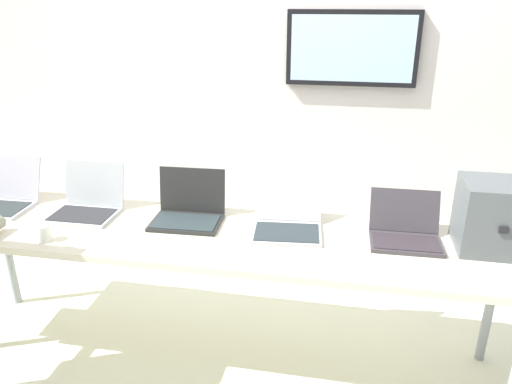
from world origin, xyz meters
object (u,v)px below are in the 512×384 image
object	(u,v)px
equipment_box	(495,216)
laptop_station_0	(2,196)
workbench	(215,241)
laptop_station_2	(189,210)
laptop_station_3	(287,219)
coffee_mug	(44,233)
laptop_station_4	(405,230)
laptop_station_1	(88,203)

from	to	relation	value
equipment_box	laptop_station_0	world-z (taller)	equipment_box
equipment_box	laptop_station_0	xyz separation A→B (m)	(-2.66, 0.01, -0.11)
workbench	laptop_station_2	xyz separation A→B (m)	(-0.18, 0.12, 0.11)
workbench	equipment_box	world-z (taller)	equipment_box
laptop_station_3	coffee_mug	size ratio (longest dim) A/B	4.94
laptop_station_4	equipment_box	bearing A→B (deg)	-1.56
laptop_station_1	laptop_station_3	size ratio (longest dim) A/B	0.84
equipment_box	coffee_mug	distance (m)	2.19
laptop_station_1	coffee_mug	xyz separation A→B (m)	(-0.05, -0.36, -0.02)
laptop_station_3	laptop_station_0	bearing A→B (deg)	-179.61
workbench	equipment_box	size ratio (longest dim) A/B	9.25
equipment_box	coffee_mug	size ratio (longest dim) A/B	3.98
laptop_station_0	laptop_station_1	distance (m)	0.54
laptop_station_1	laptop_station_4	bearing A→B (deg)	-0.20
laptop_station_0	laptop_station_2	world-z (taller)	laptop_station_2
laptop_station_0	laptop_station_3	xyz separation A→B (m)	(1.66, 0.01, -0.00)
laptop_station_0	laptop_station_1	xyz separation A→B (m)	(0.54, 0.00, 0.00)
workbench	laptop_station_2	size ratio (longest dim) A/B	8.25
coffee_mug	laptop_station_2	bearing A→B (deg)	30.46
laptop_station_1	coffee_mug	size ratio (longest dim) A/B	4.18
laptop_station_4	coffee_mug	bearing A→B (deg)	-168.78
workbench	laptop_station_4	world-z (taller)	laptop_station_4
coffee_mug	laptop_station_3	bearing A→B (deg)	17.32
laptop_station_0	laptop_station_4	size ratio (longest dim) A/B	1.06
laptop_station_3	coffee_mug	distance (m)	1.23
equipment_box	coffee_mug	world-z (taller)	equipment_box
equipment_box	laptop_station_3	distance (m)	1.00
equipment_box	laptop_station_0	distance (m)	2.66
laptop_station_2	laptop_station_1	bearing A→B (deg)	-178.53
laptop_station_2	workbench	bearing A→B (deg)	-34.40
equipment_box	laptop_station_2	xyz separation A→B (m)	(-1.53, 0.03, -0.11)
workbench	laptop_station_0	distance (m)	1.31
workbench	laptop_station_4	bearing A→B (deg)	5.99
laptop_station_4	coffee_mug	size ratio (longest dim) A/B	4.13
workbench	laptop_station_1	bearing A→B (deg)	172.06
coffee_mug	laptop_station_0	bearing A→B (deg)	144.22
laptop_station_3	laptop_station_4	world-z (taller)	laptop_station_3
equipment_box	laptop_station_4	bearing A→B (deg)	178.44
laptop_station_2	laptop_station_3	world-z (taller)	laptop_station_2
workbench	equipment_box	distance (m)	1.37
workbench	laptop_station_2	bearing A→B (deg)	145.60
laptop_station_2	laptop_station_3	bearing A→B (deg)	-0.62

